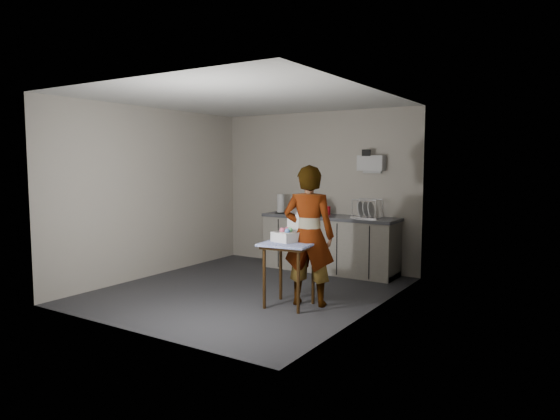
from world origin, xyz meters
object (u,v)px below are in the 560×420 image
Objects in this scene: soda_can at (328,211)px; dish_rack at (367,214)px; dark_bottle at (323,207)px; side_table at (289,251)px; kitchen_counter at (330,245)px; soap_bottle at (321,206)px; bakery_box at (288,234)px; paper_towel at (281,204)px; standing_man at (309,236)px.

dish_rack is (0.70, -0.08, -0.00)m from soda_can.
dark_bottle is at bearing 173.02° from dish_rack.
side_table is at bearing -75.57° from soda_can.
side_table is 2.23m from dark_bottle.
soda_can is 0.12m from dark_bottle.
kitchen_counter is 15.98× the size of soda_can.
side_table is 5.65× the size of soda_can.
dark_bottle is (-0.64, 2.11, 0.35)m from side_table.
side_table is 2.55× the size of soap_bottle.
dark_bottle is 0.63× the size of bakery_box.
bakery_box is at bearing -78.05° from kitchen_counter.
side_table is at bearing -55.05° from paper_towel.
dish_rack is at bearing -6.83° from soda_can.
paper_towel is (-0.87, -0.10, 0.63)m from kitchen_counter.
soap_bottle is 0.74× the size of dish_rack.
dark_bottle is 0.81m from dish_rack.
kitchen_counter is at bearing 6.67° from paper_towel.
soda_can is at bearing 98.16° from side_table.
paper_towel reaches higher than kitchen_counter.
dish_rack is 1.96m from bakery_box.
side_table is (0.47, -2.02, 0.26)m from kitchen_counter.
standing_man is at bearing -66.62° from soap_bottle.
paper_towel is (-1.34, 1.92, 0.37)m from side_table.
soap_bottle reaches higher than dark_bottle.
paper_towel is at bearing -168.00° from soda_can.
soap_bottle is 0.98× the size of paper_towel.
paper_towel is at bearing -179.39° from soap_bottle.
soap_bottle is at bearing 100.56° from side_table.
dark_bottle is (-0.05, 0.18, -0.03)m from soap_bottle.
dish_rack is at bearing 97.69° from bakery_box.
standing_man is 0.26m from bakery_box.
dark_bottle is 0.62× the size of dish_rack.
side_table is 1.93× the size of bakery_box.
paper_towel reaches higher than soda_can.
dark_bottle reaches higher than side_table.
dark_bottle reaches higher than kitchen_counter.
soda_can is at bearing 117.47° from bakery_box.
soap_bottle is (-0.58, 1.93, 0.38)m from side_table.
dark_bottle is 0.83× the size of paper_towel.
side_table is at bearing -76.91° from kitchen_counter.
soda_can reaches higher than kitchen_counter.
dark_bottle is (-0.17, 0.08, 0.61)m from kitchen_counter.
soap_bottle reaches higher than dish_rack.
bakery_box is (0.41, -1.96, 0.46)m from kitchen_counter.
standing_man is 1.83m from dish_rack.
paper_towel is 0.75× the size of dish_rack.
standing_man is 6.64× the size of dark_bottle.
side_table is 2.51× the size of paper_towel.
standing_man reaches higher than soda_can.
paper_towel reaches higher than dark_bottle.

